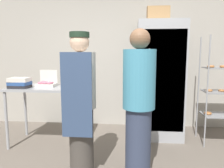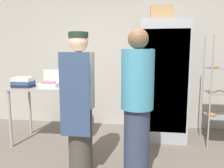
{
  "view_description": "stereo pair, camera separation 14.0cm",
  "coord_description": "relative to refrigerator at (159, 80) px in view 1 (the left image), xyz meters",
  "views": [
    {
      "loc": [
        0.23,
        -2.13,
        1.44
      ],
      "look_at": [
        -0.03,
        0.65,
        1.05
      ],
      "focal_mm": 35.0,
      "sensor_mm": 36.0,
      "label": 1
    },
    {
      "loc": [
        0.37,
        -2.12,
        1.44
      ],
      "look_at": [
        -0.03,
        0.65,
        1.05
      ],
      "focal_mm": 35.0,
      "sensor_mm": 36.0,
      "label": 2
    }
  ],
  "objects": [
    {
      "name": "back_wall",
      "position": [
        -0.7,
        0.58,
        0.52
      ],
      "size": [
        6.4,
        0.12,
        3.01
      ],
      "primitive_type": "cube",
      "color": "#ADA89E",
      "rests_on": "ground_plane"
    },
    {
      "name": "refrigerator",
      "position": [
        0.0,
        0.0,
        0.0
      ],
      "size": [
        0.77,
        0.77,
        1.97
      ],
      "color": "#9EA0A5",
      "rests_on": "ground_plane"
    },
    {
      "name": "baking_rack",
      "position": [
        0.95,
        -0.24,
        -0.13
      ],
      "size": [
        0.61,
        0.46,
        1.72
      ],
      "color": "#93969B",
      "rests_on": "ground_plane"
    },
    {
      "name": "prep_counter",
      "position": [
        -1.83,
        -0.51,
        -0.17
      ],
      "size": [
        1.09,
        0.67,
        0.93
      ],
      "color": "#9EA0A5",
      "rests_on": "ground_plane"
    },
    {
      "name": "donut_box",
      "position": [
        -1.82,
        -0.5,
        -0.01
      ],
      "size": [
        0.29,
        0.21,
        0.26
      ],
      "color": "silver",
      "rests_on": "prep_counter"
    },
    {
      "name": "blender_pitcher",
      "position": [
        -1.52,
        -0.28,
        0.05
      ],
      "size": [
        0.13,
        0.13,
        0.26
      ],
      "color": "#99999E",
      "rests_on": "prep_counter"
    },
    {
      "name": "binder_stack",
      "position": [
        -2.16,
        -0.68,
        0.02
      ],
      "size": [
        0.3,
        0.24,
        0.16
      ],
      "color": "#232328",
      "rests_on": "prep_counter"
    },
    {
      "name": "cardboard_storage_box",
      "position": [
        -0.05,
        0.08,
        1.11
      ],
      "size": [
        0.37,
        0.32,
        0.26
      ],
      "color": "#A87F51",
      "rests_on": "refrigerator"
    },
    {
      "name": "person_baker",
      "position": [
        -1.07,
        -1.36,
        -0.11
      ],
      "size": [
        0.36,
        0.37,
        1.68
      ],
      "color": "#47423D",
      "rests_on": "ground_plane"
    },
    {
      "name": "person_customer",
      "position": [
        -0.39,
        -1.38,
        -0.11
      ],
      "size": [
        0.36,
        0.36,
        1.71
      ],
      "color": "#333D56",
      "rests_on": "ground_plane"
    }
  ]
}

